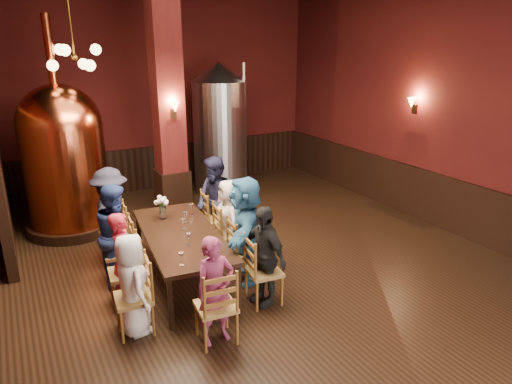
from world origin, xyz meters
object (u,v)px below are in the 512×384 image
person_0 (132,285)px  person_1 (124,259)px  copper_kettle (64,157)px  person_2 (117,234)px  dining_table (182,237)px  rose_vase (162,204)px  steel_vessel (220,129)px

person_0 → person_1: 0.67m
person_0 → copper_kettle: size_ratio=0.33×
person_2 → dining_table: bearing=-104.7°
dining_table → person_1: bearing=-158.8°
dining_table → person_1: size_ratio=1.91×
rose_vase → person_0: bearing=-119.8°
dining_table → copper_kettle: (-1.13, 2.81, 0.69)m
person_1 → steel_vessel: size_ratio=0.45×
dining_table → steel_vessel: (2.27, 3.56, 0.77)m
person_0 → steel_vessel: steel_vessel is taller
person_2 → steel_vessel: size_ratio=0.51×
dining_table → person_0: bearing=-130.4°
person_0 → person_2: size_ratio=0.85×
person_1 → person_2: bearing=21.4°
person_0 → person_2: bearing=-10.2°
dining_table → person_0: size_ratio=1.97×
copper_kettle → steel_vessel: (3.41, 0.75, 0.08)m
person_2 → copper_kettle: bearing=20.2°
person_2 → rose_vase: bearing=-59.3°
steel_vessel → rose_vase: steel_vessel is taller
dining_table → person_1: (-0.88, -0.24, -0.04)m
copper_kettle → rose_vase: bearing=-63.3°
steel_vessel → rose_vase: bearing=-128.8°
steel_vessel → rose_vase: 3.75m
dining_table → steel_vessel: steel_vessel is taller
dining_table → steel_vessel: size_ratio=0.85×
person_1 → copper_kettle: copper_kettle is taller
dining_table → person_0: person_0 is taller
dining_table → rose_vase: (-0.05, 0.67, 0.30)m
person_2 → rose_vase: 0.83m
copper_kettle → person_0: bearing=-87.2°
person_1 → person_2: person_2 is taller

